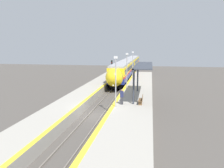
# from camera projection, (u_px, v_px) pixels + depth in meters

# --- Properties ---
(ground_plane) EXTENTS (120.00, 120.00, 0.00)m
(ground_plane) POSITION_uv_depth(u_px,v_px,m) (95.00, 116.00, 22.66)
(ground_plane) COLOR #4C4742
(rail_left) EXTENTS (0.08, 90.00, 0.15)m
(rail_left) POSITION_uv_depth(u_px,v_px,m) (89.00, 115.00, 22.77)
(rail_left) COLOR slate
(rail_left) RESTS_ON ground_plane
(rail_right) EXTENTS (0.08, 90.00, 0.15)m
(rail_right) POSITION_uv_depth(u_px,v_px,m) (102.00, 116.00, 22.52)
(rail_right) COLOR slate
(rail_right) RESTS_ON ground_plane
(train) EXTENTS (2.90, 44.66, 3.99)m
(train) POSITION_uv_depth(u_px,v_px,m) (128.00, 66.00, 54.10)
(train) COLOR black
(train) RESTS_ON ground_plane
(platform_right) EXTENTS (4.23, 64.00, 1.05)m
(platform_right) POSITION_uv_depth(u_px,v_px,m) (131.00, 113.00, 21.94)
(platform_right) COLOR #9E998E
(platform_right) RESTS_ON ground_plane
(platform_left) EXTENTS (3.40, 64.00, 1.05)m
(platform_left) POSITION_uv_depth(u_px,v_px,m) (65.00, 109.00, 23.14)
(platform_left) COLOR #9E998E
(platform_left) RESTS_ON ground_plane
(platform_bench) EXTENTS (0.44, 1.63, 0.89)m
(platform_bench) POSITION_uv_depth(u_px,v_px,m) (141.00, 99.00, 23.34)
(platform_bench) COLOR brown
(platform_bench) RESTS_ON platform_right
(person_waiting) EXTENTS (0.36, 0.22, 1.63)m
(person_waiting) POSITION_uv_depth(u_px,v_px,m) (122.00, 97.00, 23.06)
(person_waiting) COLOR #333338
(person_waiting) RESTS_ON platform_right
(railway_signal) EXTENTS (0.28, 0.28, 4.33)m
(railway_signal) POSITION_uv_depth(u_px,v_px,m) (112.00, 68.00, 44.80)
(railway_signal) COLOR #59595E
(railway_signal) RESTS_ON ground_plane
(lamppost_near) EXTENTS (0.36, 0.20, 5.14)m
(lamppost_near) POSITION_uv_depth(u_px,v_px,m) (116.00, 78.00, 21.77)
(lamppost_near) COLOR #9E9EA3
(lamppost_near) RESTS_ON platform_right
(lamppost_mid) EXTENTS (0.36, 0.20, 5.14)m
(lamppost_mid) POSITION_uv_depth(u_px,v_px,m) (127.00, 68.00, 31.66)
(lamppost_mid) COLOR #9E9EA3
(lamppost_mid) RESTS_ON platform_right
(lamppost_far) EXTENTS (0.36, 0.20, 5.14)m
(lamppost_far) POSITION_uv_depth(u_px,v_px,m) (133.00, 63.00, 41.55)
(lamppost_far) COLOR #9E9EA3
(lamppost_far) RESTS_ON platform_right
(station_canopy) EXTENTS (2.02, 10.07, 3.94)m
(station_canopy) POSITION_uv_depth(u_px,v_px,m) (141.00, 67.00, 26.07)
(station_canopy) COLOR #333842
(station_canopy) RESTS_ON platform_right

